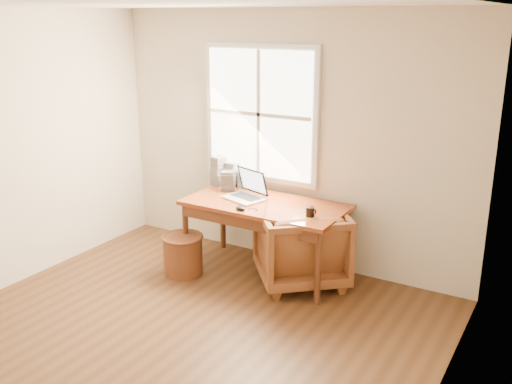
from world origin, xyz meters
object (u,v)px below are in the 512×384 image
desk (265,205)px  wicker_stool (183,255)px  laptop (244,187)px  cd_stack_a (232,174)px  armchair (301,245)px  coffee_mug (310,212)px

desk → wicker_stool: size_ratio=4.04×
laptop → cd_stack_a: (-0.36, 0.35, -0.00)m
cd_stack_a → desk: bearing=-29.1°
armchair → wicker_stool: armchair is taller
armchair → laptop: 0.82m
desk → wicker_stool: bearing=-148.2°
desk → armchair: bearing=0.0°
wicker_stool → armchair: bearing=21.6°
desk → coffee_mug: size_ratio=17.78×
desk → cd_stack_a: (-0.60, 0.34, 0.16)m
armchair → wicker_stool: 1.21m
armchair → wicker_stool: (-1.11, -0.44, -0.18)m
laptop → cd_stack_a: bearing=153.8°
desk → cd_stack_a: bearing=150.9°
desk → armchair: armchair is taller
armchair → cd_stack_a: size_ratio=3.09×
coffee_mug → laptop: bearing=162.1°
wicker_stool → laptop: 0.93m
armchair → coffee_mug: (0.15, -0.13, 0.41)m
wicker_stool → coffee_mug: bearing=13.7°
coffee_mug → cd_stack_a: cd_stack_a is taller
laptop → coffee_mug: laptop is taller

